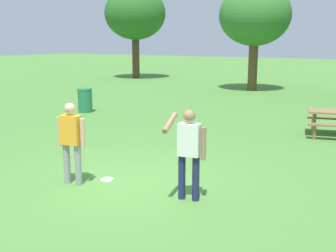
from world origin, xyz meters
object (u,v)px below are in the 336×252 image
person_catcher (71,138)px  tree_broad_center (255,16)px  tree_tall_left (135,14)px  frisbee (107,179)px  person_thrower (189,148)px  trash_can_beside_table (85,100)px

person_catcher → tree_broad_center: 17.32m
person_catcher → tree_tall_left: 23.60m
person_catcher → frisbee: size_ratio=6.10×
person_thrower → person_catcher: (-2.36, -0.44, -0.02)m
tree_tall_left → frisbee: bearing=-56.6°
person_thrower → tree_broad_center: tree_broad_center is taller
person_catcher → tree_broad_center: bearing=97.3°
tree_broad_center → person_catcher: bearing=-82.7°
frisbee → tree_broad_center: (-2.60, 16.36, 4.12)m
trash_can_beside_table → tree_tall_left: tree_tall_left is taller
tree_tall_left → tree_broad_center: bearing=-16.1°
person_thrower → tree_tall_left: tree_tall_left is taller
frisbee → tree_tall_left: 23.55m
tree_tall_left → trash_can_beside_table: bearing=-62.9°
person_thrower → person_catcher: same height
frisbee → trash_can_beside_table: bearing=134.6°
person_catcher → tree_tall_left: size_ratio=0.25×
frisbee → tree_tall_left: tree_tall_left is taller
person_catcher → tree_broad_center: tree_broad_center is taller
person_catcher → tree_tall_left: (-12.26, 19.81, 3.75)m
trash_can_beside_table → tree_tall_left: (-6.80, 13.30, 4.21)m
trash_can_beside_table → tree_tall_left: 15.52m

